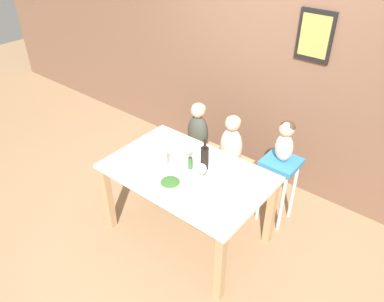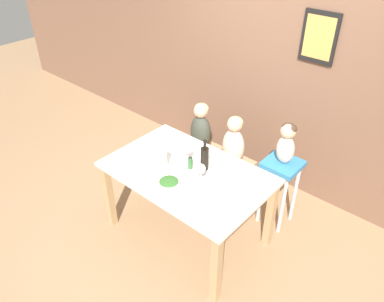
{
  "view_description": "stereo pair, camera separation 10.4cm",
  "coord_description": "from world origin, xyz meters",
  "px_view_note": "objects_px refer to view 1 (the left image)",
  "views": [
    {
      "loc": [
        1.7,
        -2.04,
        2.79
      ],
      "look_at": [
        0.0,
        0.07,
        0.95
      ],
      "focal_mm": 35.0,
      "sensor_mm": 36.0,
      "label": 1
    },
    {
      "loc": [
        1.78,
        -1.97,
        2.79
      ],
      "look_at": [
        0.0,
        0.07,
        0.95
      ],
      "focal_mm": 35.0,
      "sensor_mm": 36.0,
      "label": 2
    }
  ],
  "objects_px": {
    "person_child_left": "(198,127)",
    "person_child_center": "(232,140)",
    "chair_far_left": "(198,153)",
    "wine_bottle": "(205,157)",
    "dinner_plate_back_left": "(173,141)",
    "chair_far_center": "(230,168)",
    "paper_towel_roll": "(161,158)",
    "salad_bowl_large": "(170,184)",
    "wine_glass_far": "(188,150)",
    "dinner_plate_front_left": "(134,160)",
    "chair_right_highchair": "(279,175)",
    "wine_glass_near": "(202,169)",
    "person_baby_right": "(285,140)"
  },
  "relations": [
    {
      "from": "person_child_left",
      "to": "person_child_center",
      "type": "relative_size",
      "value": 1.0
    },
    {
      "from": "chair_far_left",
      "to": "wine_bottle",
      "type": "distance_m",
      "value": 0.95
    },
    {
      "from": "chair_far_left",
      "to": "dinner_plate_back_left",
      "type": "height_order",
      "value": "dinner_plate_back_left"
    },
    {
      "from": "dinner_plate_back_left",
      "to": "person_child_left",
      "type": "bearing_deg",
      "value": 94.09
    },
    {
      "from": "person_child_center",
      "to": "dinner_plate_back_left",
      "type": "relative_size",
      "value": 2.64
    },
    {
      "from": "chair_far_left",
      "to": "chair_far_center",
      "type": "bearing_deg",
      "value": 0.0
    },
    {
      "from": "paper_towel_roll",
      "to": "person_child_center",
      "type": "bearing_deg",
      "value": 76.72
    },
    {
      "from": "person_child_left",
      "to": "salad_bowl_large",
      "type": "bearing_deg",
      "value": -64.08
    },
    {
      "from": "person_child_left",
      "to": "wine_glass_far",
      "type": "height_order",
      "value": "person_child_left"
    },
    {
      "from": "chair_far_left",
      "to": "dinner_plate_front_left",
      "type": "distance_m",
      "value": 1.0
    },
    {
      "from": "chair_right_highchair",
      "to": "paper_towel_roll",
      "type": "height_order",
      "value": "paper_towel_roll"
    },
    {
      "from": "paper_towel_roll",
      "to": "wine_glass_near",
      "type": "xyz_separation_m",
      "value": [
        0.39,
        0.08,
        0.01
      ]
    },
    {
      "from": "chair_right_highchair",
      "to": "person_child_center",
      "type": "bearing_deg",
      "value": 179.91
    },
    {
      "from": "chair_right_highchair",
      "to": "salad_bowl_large",
      "type": "xyz_separation_m",
      "value": [
        -0.53,
        -0.99,
        0.24
      ]
    },
    {
      "from": "wine_glass_near",
      "to": "dinner_plate_front_left",
      "type": "relative_size",
      "value": 0.85
    },
    {
      "from": "paper_towel_roll",
      "to": "wine_bottle",
      "type": "bearing_deg",
      "value": 38.38
    },
    {
      "from": "wine_glass_far",
      "to": "dinner_plate_back_left",
      "type": "distance_m",
      "value": 0.38
    },
    {
      "from": "salad_bowl_large",
      "to": "paper_towel_roll",
      "type": "bearing_deg",
      "value": 146.66
    },
    {
      "from": "wine_glass_near",
      "to": "dinner_plate_back_left",
      "type": "distance_m",
      "value": 0.69
    },
    {
      "from": "person_child_left",
      "to": "wine_glass_near",
      "type": "height_order",
      "value": "person_child_left"
    },
    {
      "from": "person_child_center",
      "to": "wine_glass_near",
      "type": "distance_m",
      "value": 0.8
    },
    {
      "from": "person_child_left",
      "to": "wine_bottle",
      "type": "xyz_separation_m",
      "value": [
        0.54,
        -0.6,
        0.16
      ]
    },
    {
      "from": "dinner_plate_front_left",
      "to": "dinner_plate_back_left",
      "type": "distance_m",
      "value": 0.48
    },
    {
      "from": "wine_glass_near",
      "to": "dinner_plate_front_left",
      "type": "distance_m",
      "value": 0.7
    },
    {
      "from": "salad_bowl_large",
      "to": "dinner_plate_front_left",
      "type": "relative_size",
      "value": 0.92
    },
    {
      "from": "wine_bottle",
      "to": "salad_bowl_large",
      "type": "distance_m",
      "value": 0.41
    },
    {
      "from": "chair_right_highchair",
      "to": "chair_far_center",
      "type": "bearing_deg",
      "value": 180.0
    },
    {
      "from": "wine_bottle",
      "to": "wine_glass_far",
      "type": "xyz_separation_m",
      "value": [
        -0.18,
        -0.01,
        0.01
      ]
    },
    {
      "from": "person_child_center",
      "to": "salad_bowl_large",
      "type": "height_order",
      "value": "person_child_center"
    },
    {
      "from": "chair_far_center",
      "to": "wine_bottle",
      "type": "bearing_deg",
      "value": -80.23
    },
    {
      "from": "wine_bottle",
      "to": "paper_towel_roll",
      "type": "xyz_separation_m",
      "value": [
        -0.3,
        -0.24,
        -0.0
      ]
    },
    {
      "from": "person_child_left",
      "to": "wine_bottle",
      "type": "relative_size",
      "value": 1.83
    },
    {
      "from": "chair_far_center",
      "to": "wine_glass_near",
      "type": "relative_size",
      "value": 2.58
    },
    {
      "from": "person_child_left",
      "to": "person_child_center",
      "type": "xyz_separation_m",
      "value": [
        0.44,
        0.0,
        0.0
      ]
    },
    {
      "from": "paper_towel_roll",
      "to": "dinner_plate_front_left",
      "type": "bearing_deg",
      "value": -164.16
    },
    {
      "from": "chair_right_highchair",
      "to": "paper_towel_roll",
      "type": "xyz_separation_m",
      "value": [
        -0.77,
        -0.83,
        0.32
      ]
    },
    {
      "from": "wine_glass_far",
      "to": "chair_right_highchair",
      "type": "bearing_deg",
      "value": 42.75
    },
    {
      "from": "wine_bottle",
      "to": "wine_glass_near",
      "type": "distance_m",
      "value": 0.18
    },
    {
      "from": "wine_glass_near",
      "to": "wine_glass_far",
      "type": "xyz_separation_m",
      "value": [
        -0.28,
        0.15,
        0.0
      ]
    },
    {
      "from": "chair_far_left",
      "to": "wine_bottle",
      "type": "height_order",
      "value": "wine_bottle"
    },
    {
      "from": "chair_right_highchair",
      "to": "wine_bottle",
      "type": "distance_m",
      "value": 0.82
    },
    {
      "from": "salad_bowl_large",
      "to": "wine_glass_far",
      "type": "bearing_deg",
      "value": 108.02
    },
    {
      "from": "chair_right_highchair",
      "to": "person_child_left",
      "type": "bearing_deg",
      "value": 179.95
    },
    {
      "from": "chair_far_left",
      "to": "paper_towel_roll",
      "type": "distance_m",
      "value": 1.0
    },
    {
      "from": "paper_towel_roll",
      "to": "person_baby_right",
      "type": "bearing_deg",
      "value": 47.44
    },
    {
      "from": "paper_towel_roll",
      "to": "wine_glass_near",
      "type": "bearing_deg",
      "value": 11.62
    },
    {
      "from": "chair_far_center",
      "to": "wine_glass_near",
      "type": "xyz_separation_m",
      "value": [
        0.19,
        -0.75,
        0.52
      ]
    },
    {
      "from": "person_child_center",
      "to": "wine_glass_far",
      "type": "relative_size",
      "value": 3.11
    },
    {
      "from": "person_child_left",
      "to": "dinner_plate_back_left",
      "type": "bearing_deg",
      "value": -85.91
    },
    {
      "from": "chair_right_highchair",
      "to": "person_child_left",
      "type": "distance_m",
      "value": 1.02
    }
  ]
}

